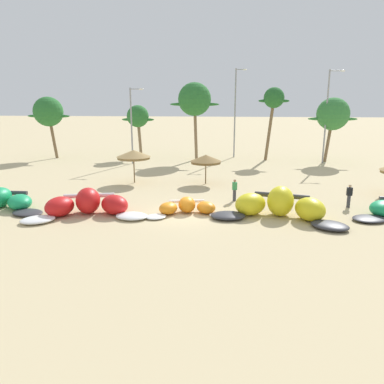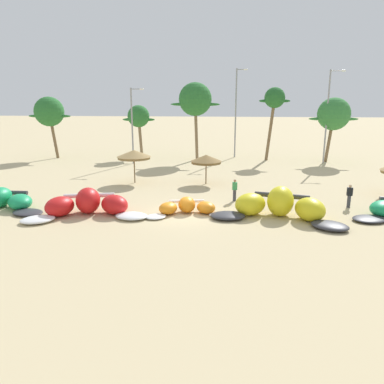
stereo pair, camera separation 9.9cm
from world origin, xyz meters
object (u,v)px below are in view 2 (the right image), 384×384
palm_left_of_gap (195,100)px  lamppost_east_center (328,113)px  palm_center_right (334,114)px  lamppost_west (133,122)px  kite_left_of_center (187,208)px  beach_umbrella_near_van (134,154)px  palm_leftmost (49,112)px  beach_umbrella_middle (206,159)px  palm_left (139,117)px  lamppost_west_center (236,110)px  palm_center_left (274,100)px  kite_left (87,205)px  kite_center (279,206)px  person_by_umbrellas (349,196)px  person_near_kites (235,190)px

palm_left_of_gap → lamppost_east_center: 15.27m
palm_center_right → lamppost_west: 23.00m
kite_left_of_center → palm_left_of_gap: bearing=93.7°
beach_umbrella_near_van → palm_leftmost: palm_leftmost is taller
beach_umbrella_near_van → beach_umbrella_middle: (6.36, 0.12, -0.34)m
palm_left → palm_leftmost: bearing=-171.4°
lamppost_west_center → beach_umbrella_near_van: bearing=-119.9°
beach_umbrella_near_van → palm_leftmost: size_ratio=0.40×
beach_umbrella_near_van → palm_center_right: (20.26, 13.36, 2.97)m
palm_center_left → palm_center_right: 6.96m
kite_left → beach_umbrella_middle: 12.26m
beach_umbrella_near_van → lamppost_west_center: lamppost_west_center is taller
beach_umbrella_near_van → lamppost_west_center: 18.67m
palm_left → palm_center_right: size_ratio=0.88×
kite_center → palm_left_of_gap: (-7.34, 22.62, 6.40)m
kite_center → palm_left: bearing=121.3°
kite_left_of_center → lamppost_east_center: (13.73, 21.35, 5.35)m
palm_center_right → lamppost_east_center: (-0.85, -0.91, 0.24)m
palm_center_left → lamppost_west: palm_center_left is taller
kite_left_of_center → palm_center_right: palm_center_right is taller
palm_left_of_gap → lamppost_west_center: bearing=26.6°
person_by_umbrellas → palm_left: (-19.61, 21.14, 4.22)m
kite_left → beach_umbrella_middle: size_ratio=2.92×
palm_left → lamppost_east_center: (22.36, -2.29, 0.71)m
kite_left → lamppost_west_center: (9.88, 25.67, 5.28)m
palm_left → lamppost_west_center: size_ratio=0.60×
beach_umbrella_middle → palm_left_of_gap: size_ratio=0.30×
lamppost_west → lamppost_east_center: size_ratio=0.81×
palm_left → palm_center_left: size_ratio=0.76×
palm_left_of_gap → lamppost_west_center: 5.64m
palm_left → palm_center_right: 23.26m
palm_left_of_gap → lamppost_east_center: lamppost_east_center is taller
kite_left_of_center → beach_umbrella_middle: beach_umbrella_middle is taller
person_near_kites → lamppost_west_center: 21.95m
kite_left_of_center → beach_umbrella_near_van: (-5.67, 8.90, 2.13)m
beach_umbrella_middle → palm_center_left: 16.25m
beach_umbrella_near_van → lamppost_west_center: bearing=60.1°
palm_left_of_gap → kite_left: bearing=-102.1°
kite_center → palm_leftmost: bearing=138.6°
palm_leftmost → palm_center_right: (33.97, 0.24, -0.16)m
palm_center_right → lamppost_east_center: size_ratio=0.71×
beach_umbrella_near_van → lamppost_west: lamppost_west is taller
lamppost_east_center → lamppost_west_center: bearing=161.4°
palm_left → palm_left_of_gap: bearing=-10.2°
kite_left → palm_left: 24.99m
palm_leftmost → lamppost_east_center: 33.13m
palm_leftmost → palm_left_of_gap: bearing=1.0°
beach_umbrella_middle → palm_center_left: (7.14, 13.74, 4.93)m
palm_center_left → lamppost_west_center: size_ratio=0.79×
person_by_umbrellas → palm_center_right: size_ratio=0.22×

